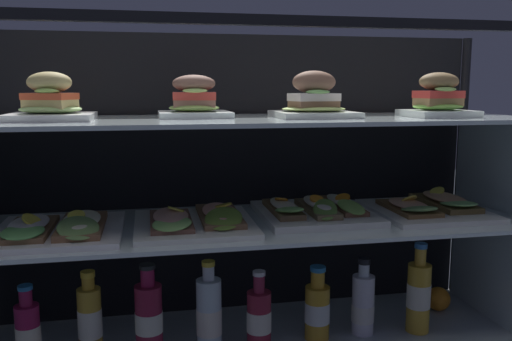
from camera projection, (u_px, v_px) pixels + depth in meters
The scene contains 22 objects.
case_frame at pixel (245, 173), 1.61m from camera, with size 1.53×0.49×0.90m.
riser_lower_tier at pixel (256, 283), 1.50m from camera, with size 1.47×0.43×0.33m.
shelf_lower_glass at pixel (256, 224), 1.47m from camera, with size 1.49×0.44×0.01m, color silver.
riser_upper_tier at pixel (256, 172), 1.45m from camera, with size 1.47×0.43×0.27m.
shelf_upper_glass at pixel (256, 120), 1.43m from camera, with size 1.49×0.44×0.01m, color silver.
plated_roll_sandwich_near_left_corner at pixel (50, 103), 1.32m from camera, with size 0.20×0.20×0.12m.
plated_roll_sandwich_right_of_center at pixel (194, 102), 1.45m from camera, with size 0.19×0.19×0.11m.
plated_roll_sandwich_left_of_center at pixel (314, 101), 1.45m from camera, with size 0.21×0.21×0.12m.
plated_roll_sandwich_far_right at pixel (438, 100), 1.48m from camera, with size 0.17×0.17×0.12m.
open_sandwich_tray_near_left_corner at pixel (58, 228), 1.32m from camera, with size 0.31×0.33×0.06m.
open_sandwich_tray_right_of_center at pixel (196, 220), 1.41m from camera, with size 0.31×0.33×0.06m.
open_sandwich_tray_center at pixel (315, 210), 1.52m from camera, with size 0.31×0.33×0.06m.
open_sandwich_tray_far_right at pixel (429, 207), 1.57m from camera, with size 0.31×0.33×0.06m.
juice_bottle_near_post at pixel (28, 335), 1.35m from camera, with size 0.06×0.06×0.22m.
juice_bottle_front_fourth at pixel (90, 321), 1.41m from camera, with size 0.06×0.06×0.23m.
juice_bottle_front_second at pixel (149, 318), 1.41m from camera, with size 0.07×0.07×0.25m.
juice_bottle_front_middle at pixel (209, 315), 1.44m from camera, with size 0.07×0.07×0.25m.
juice_bottle_back_right at pixel (260, 317), 1.47m from camera, with size 0.07×0.07×0.21m.
juice_bottle_back_left at pixel (317, 309), 1.51m from camera, with size 0.07×0.07×0.21m.
juice_bottle_back_center at pixel (363, 304), 1.55m from camera, with size 0.06×0.06×0.22m.
juice_bottle_front_left_end at pixel (419, 295), 1.56m from camera, with size 0.07×0.07×0.26m.
orange_fruit_beside_bottles at pixel (438, 299), 1.71m from camera, with size 0.07×0.07×0.07m, color orange.
Camera 1 is at (-0.28, -1.40, 0.74)m, focal length 37.91 mm.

